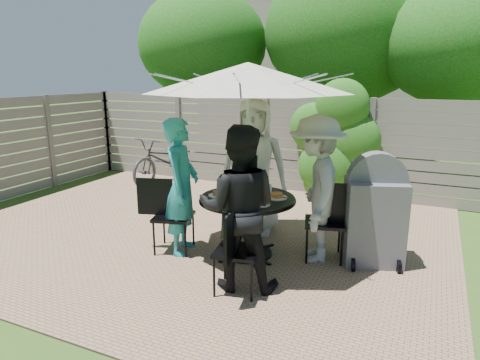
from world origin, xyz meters
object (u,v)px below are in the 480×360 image
at_px(umbrella, 248,78).
at_px(syrup_jug, 243,190).
at_px(plate_extra, 260,203).
at_px(coffee_cup, 257,188).
at_px(chair_left, 173,230).
at_px(person_front, 239,209).
at_px(chair_right, 325,237).
at_px(bbq_grill, 374,214).
at_px(chair_front, 237,268).
at_px(person_right, 316,189).
at_px(plate_front, 244,204).
at_px(chair_back, 255,209).
at_px(glass_back, 242,186).
at_px(person_left, 182,187).
at_px(plate_right, 277,196).
at_px(plate_back, 250,188).
at_px(patio_table, 247,215).
at_px(plate_left, 219,194).
at_px(person_back, 254,167).
at_px(bicycle, 165,159).
at_px(glass_front, 254,198).
at_px(glass_right, 269,190).

distance_m(umbrella, syrup_jug, 1.36).
distance_m(plate_extra, coffee_cup, 0.53).
distance_m(chair_left, syrup_jug, 1.07).
bearing_deg(person_front, umbrella, -90.00).
xyz_separation_m(chair_right, bbq_grill, (0.54, 0.13, 0.33)).
height_order(chair_left, chair_front, chair_left).
height_order(person_right, syrup_jug, person_right).
distance_m(chair_left, plate_front, 1.15).
height_order(chair_back, glass_back, chair_back).
relative_size(person_left, plate_right, 6.69).
height_order(umbrella, plate_back, umbrella).
distance_m(umbrella, person_front, 1.56).
bearing_deg(plate_back, patio_table, -72.62).
bearing_deg(glass_back, plate_left, -117.12).
relative_size(chair_back, chair_front, 1.06).
bearing_deg(person_back, syrup_jug, -94.40).
bearing_deg(bbq_grill, chair_back, 144.57).
bearing_deg(person_left, chair_front, -139.39).
relative_size(person_back, chair_right, 1.97).
height_order(chair_left, syrup_jug, chair_left).
distance_m(plate_right, bicycle, 4.37).
distance_m(plate_extra, bbq_grill, 1.38).
bearing_deg(chair_back, person_left, -34.85).
distance_m(chair_back, syrup_jug, 1.07).
relative_size(plate_extra, bicycle, 0.13).
height_order(chair_left, glass_front, chair_left).
bearing_deg(person_right, glass_back, -105.52).
bearing_deg(plate_extra, chair_front, -87.90).
bearing_deg(person_back, chair_front, -90.06).
bearing_deg(plate_front, patio_table, 107.38).
xyz_separation_m(person_left, bbq_grill, (2.26, 0.67, -0.24)).
relative_size(umbrella, chair_back, 3.09).
bearing_deg(bbq_grill, chair_front, -150.70).
height_order(chair_left, plate_front, chair_left).
xyz_separation_m(umbrella, plate_left, (-0.34, -0.11, -1.41)).
bearing_deg(chair_left, syrup_jug, 4.02).
relative_size(plate_front, glass_right, 1.86).
bearing_deg(person_left, plate_extra, -106.54).
relative_size(coffee_cup, bicycle, 0.06).
relative_size(umbrella, glass_back, 21.96).
bearing_deg(patio_table, glass_back, 129.38).
xyz_separation_m(glass_right, syrup_jug, (-0.29, -0.15, 0.01)).
distance_m(plate_left, plate_right, 0.72).
distance_m(person_front, bbq_grill, 1.74).
height_order(glass_front, syrup_jug, syrup_jug).
distance_m(person_left, glass_front, 0.97).
relative_size(glass_back, bicycle, 0.07).
height_order(person_front, glass_right, person_front).
bearing_deg(glass_back, plate_right, -11.80).
distance_m(chair_right, plate_right, 0.79).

